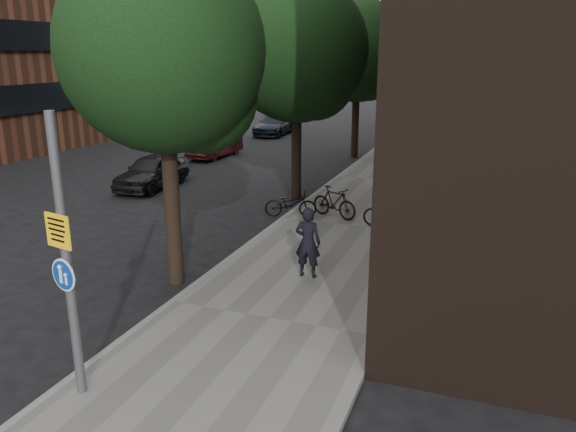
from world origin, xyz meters
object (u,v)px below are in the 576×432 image
at_px(pedestrian, 308,242).
at_px(parked_bike_facade_near, 392,213).
at_px(parked_car_near, 152,171).
at_px(signpost, 67,260).

distance_m(pedestrian, parked_bike_facade_near, 4.71).
distance_m(parked_bike_facade_near, parked_car_near, 10.28).
distance_m(signpost, pedestrian, 6.15).
relative_size(signpost, parked_bike_facade_near, 2.54).
relative_size(signpost, parked_car_near, 1.11).
relative_size(pedestrian, parked_car_near, 0.43).
bearing_deg(parked_bike_facade_near, signpost, 158.39).
bearing_deg(pedestrian, parked_bike_facade_near, -106.88).
height_order(pedestrian, parked_car_near, pedestrian).
bearing_deg(parked_bike_facade_near, parked_car_near, 71.53).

